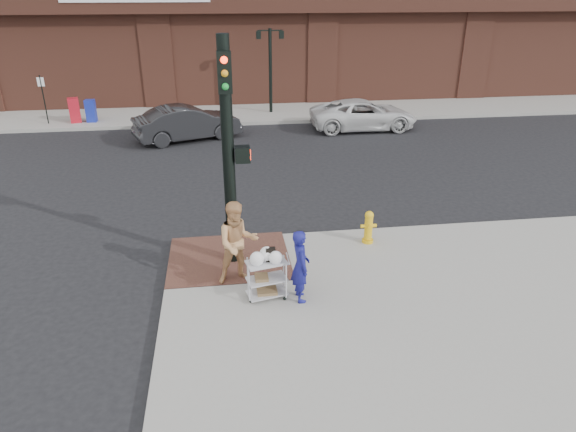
{
  "coord_description": "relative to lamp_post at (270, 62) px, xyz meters",
  "views": [
    {
      "loc": [
        -0.67,
        -9.78,
        5.99
      ],
      "look_at": [
        0.77,
        0.67,
        1.25
      ],
      "focal_mm": 32.0,
      "sensor_mm": 36.0,
      "label": 1
    }
  ],
  "objects": [
    {
      "name": "utility_cart",
      "position": [
        -1.88,
        -16.86,
        -1.97
      ],
      "size": [
        0.87,
        0.61,
        1.1
      ],
      "color": "#B1B1B7",
      "rests_on": "sidewalk_near"
    },
    {
      "name": "pedestrian_tan",
      "position": [
        -2.41,
        -16.14,
        -1.55
      ],
      "size": [
        0.99,
        0.83,
        1.83
      ],
      "primitive_type": "imported",
      "rotation": [
        0.0,
        0.0,
        0.17
      ],
      "color": "tan",
      "rests_on": "sidewalk_near"
    },
    {
      "name": "traffic_signal_pole",
      "position": [
        -2.48,
        -15.23,
        0.21
      ],
      "size": [
        0.61,
        0.51,
        5.0
      ],
      "color": "black",
      "rests_on": "sidewalk_near"
    },
    {
      "name": "newsbox_red",
      "position": [
        -9.28,
        -0.92,
        -1.9
      ],
      "size": [
        0.57,
        0.54,
        1.13
      ],
      "primitive_type": "cube",
      "rotation": [
        0.0,
        0.0,
        0.27
      ],
      "color": "#B11422",
      "rests_on": "sidewalk_far"
    },
    {
      "name": "newsbox_blue",
      "position": [
        -8.55,
        -0.91,
        -1.96
      ],
      "size": [
        0.44,
        0.4,
        1.03
      ],
      "primitive_type": "cube",
      "rotation": [
        0.0,
        0.0,
        -0.03
      ],
      "color": "#18269C",
      "rests_on": "sidewalk_far"
    },
    {
      "name": "brick_curb_ramp",
      "position": [
        -2.6,
        -15.1,
        -2.46
      ],
      "size": [
        2.8,
        2.4,
        0.01
      ],
      "primitive_type": "cube",
      "color": "#4A2722",
      "rests_on": "sidewalk_near"
    },
    {
      "name": "woman_blue",
      "position": [
        -1.22,
        -17.02,
        -1.7
      ],
      "size": [
        0.41,
        0.58,
        1.53
      ],
      "primitive_type": "imported",
      "rotation": [
        0.0,
        0.0,
        1.65
      ],
      "color": "navy",
      "rests_on": "sidewalk_near"
    },
    {
      "name": "sidewalk_far",
      "position": [
        10.5,
        16.0,
        -2.54
      ],
      "size": [
        65.0,
        36.0,
        0.15
      ],
      "primitive_type": "cube",
      "color": "gray",
      "rests_on": "ground"
    },
    {
      "name": "minivan_white",
      "position": [
        3.85,
        -3.41,
        -1.95
      ],
      "size": [
        4.79,
        2.21,
        1.33
      ],
      "primitive_type": "imported",
      "rotation": [
        0.0,
        0.0,
        1.57
      ],
      "color": "silver",
      "rests_on": "ground"
    },
    {
      "name": "parking_sign",
      "position": [
        -10.5,
        -1.0,
        -1.37
      ],
      "size": [
        0.05,
        0.05,
        2.2
      ],
      "primitive_type": "cylinder",
      "color": "black",
      "rests_on": "sidewalk_far"
    },
    {
      "name": "lamp_post",
      "position": [
        0.0,
        0.0,
        0.0
      ],
      "size": [
        1.32,
        0.22,
        4.0
      ],
      "color": "black",
      "rests_on": "sidewalk_far"
    },
    {
      "name": "sedan_dark",
      "position": [
        -3.97,
        -4.14,
        -1.89
      ],
      "size": [
        4.67,
        2.99,
        1.45
      ],
      "primitive_type": "imported",
      "rotation": [
        0.0,
        0.0,
        1.93
      ],
      "color": "black",
      "rests_on": "ground"
    },
    {
      "name": "ground",
      "position": [
        -2.0,
        -16.0,
        -2.62
      ],
      "size": [
        220.0,
        220.0,
        0.0
      ],
      "primitive_type": "plane",
      "color": "black",
      "rests_on": "ground"
    },
    {
      "name": "fire_hydrant",
      "position": [
        0.85,
        -14.75,
        -2.04
      ],
      "size": [
        0.4,
        0.28,
        0.84
      ],
      "color": "yellow",
      "rests_on": "sidewalk_near"
    }
  ]
}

